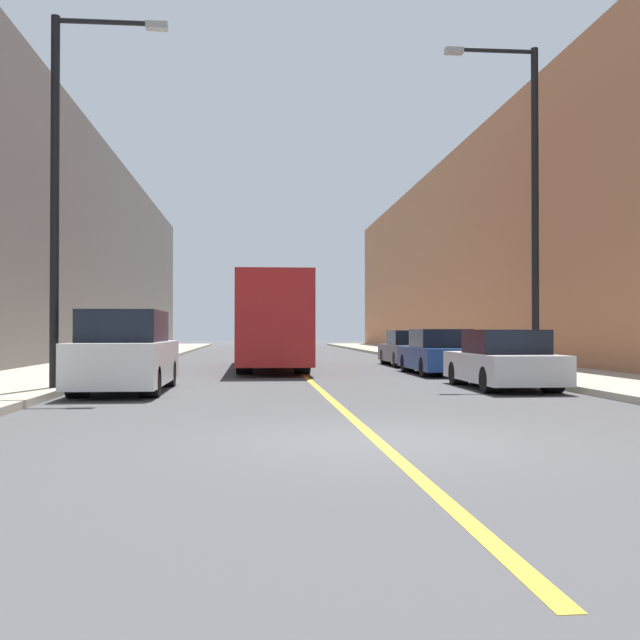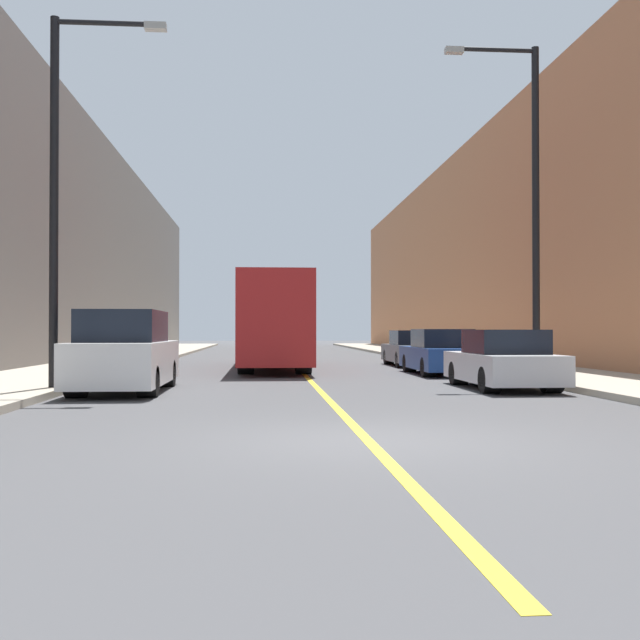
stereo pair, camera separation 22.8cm
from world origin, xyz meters
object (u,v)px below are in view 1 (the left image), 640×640
at_px(car_right_near, 503,362).
at_px(parked_suv_left, 126,354).
at_px(car_right_mid, 439,354).
at_px(bus, 271,321).
at_px(car_right_far, 409,350).
at_px(street_lamp_right, 528,192).
at_px(street_lamp_left, 64,177).

bearing_deg(car_right_near, parked_suv_left, -178.39).
bearing_deg(car_right_mid, car_right_near, -89.32).
distance_m(bus, car_right_far, 6.00).
bearing_deg(bus, street_lamp_right, -51.56).
bearing_deg(car_right_mid, bus, 141.37).
bearing_deg(street_lamp_left, car_right_mid, 33.52).
height_order(parked_suv_left, car_right_near, parked_suv_left).
relative_size(car_right_near, street_lamp_left, 0.52).
bearing_deg(car_right_near, street_lamp_left, -176.12).
distance_m(parked_suv_left, car_right_far, 15.43).
relative_size(bus, car_right_near, 2.75).
height_order(car_right_mid, street_lamp_right, street_lamp_right).
bearing_deg(street_lamp_left, car_right_near, 3.88).
xyz_separation_m(car_right_near, car_right_far, (0.17, 12.06, -0.00)).
bearing_deg(bus, street_lamp_left, -113.72).
bearing_deg(parked_suv_left, bus, 71.42).
distance_m(bus, street_lamp_right, 11.57).
bearing_deg(car_right_mid, car_right_far, 87.66).
bearing_deg(bus, parked_suv_left, -108.58).
bearing_deg(car_right_near, street_lamp_right, 53.81).
bearing_deg(car_right_far, bus, -164.74).
distance_m(car_right_near, street_lamp_left, 11.30).
bearing_deg(street_lamp_left, parked_suv_left, 19.01).
distance_m(bus, car_right_mid, 7.05).
height_order(car_right_near, street_lamp_left, street_lamp_left).
bearing_deg(bus, car_right_far, 15.26).
bearing_deg(street_lamp_right, car_right_far, 96.65).
bearing_deg(car_right_far, street_lamp_right, -83.35).
xyz_separation_m(car_right_mid, street_lamp_left, (-10.37, -6.87, 4.24)).
xyz_separation_m(bus, street_lamp_right, (6.87, -8.65, 3.44)).
distance_m(bus, car_right_near, 11.92).
bearing_deg(street_lamp_right, parked_suv_left, -168.62).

